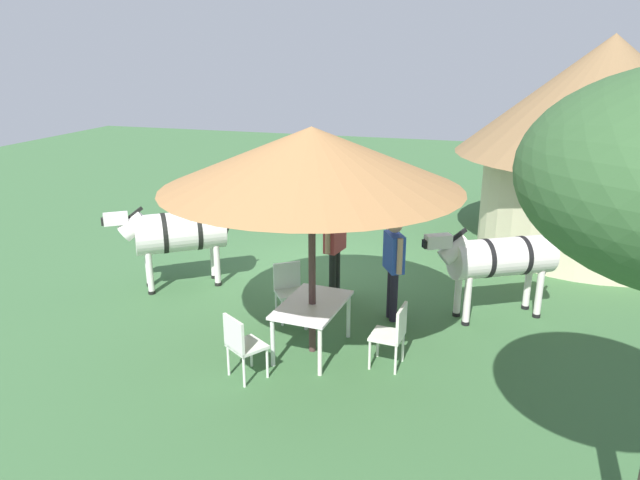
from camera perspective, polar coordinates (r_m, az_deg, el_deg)
ground_plane at (r=11.53m, az=0.29°, el=-3.01°), size 36.00×36.00×0.00m
thatched_hut at (r=13.63m, az=25.57°, el=9.29°), size 5.88×5.88×4.42m
shade_umbrella at (r=7.71m, az=-0.82°, el=7.92°), size 3.99×3.99×3.20m
patio_dining_table at (r=8.35m, az=-0.75°, el=-6.71°), size 1.35×0.90×0.74m
patio_chair_near_hut at (r=9.44m, az=-3.02°, el=-4.56°), size 0.60×0.60×0.90m
patio_chair_east_end at (r=7.80m, az=-7.61°, el=-9.82°), size 0.59×0.60×0.90m
patio_chair_west_end at (r=8.07m, az=7.10°, el=-8.80°), size 0.47×0.46×0.90m
guest_beside_umbrella at (r=9.26m, az=7.13°, el=-1.90°), size 0.53×0.41×1.68m
guest_behind_table at (r=10.00m, az=1.44°, el=-0.09°), size 0.60×0.30×1.72m
standing_watcher at (r=14.37m, az=-1.40°, el=5.54°), size 0.26×0.61×1.71m
zebra_nearest_camera at (r=9.67m, az=16.86°, el=-1.71°), size 1.40×2.06×1.55m
zebra_by_umbrella at (r=10.79m, az=-13.63°, el=0.69°), size 1.57×1.91×1.56m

